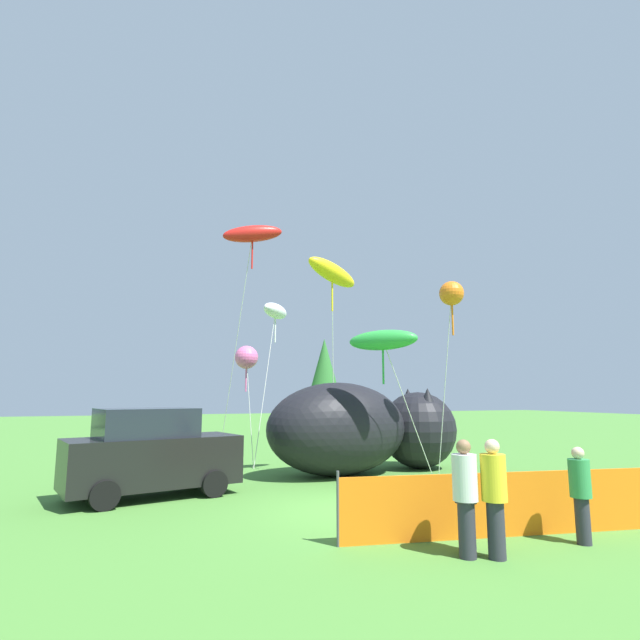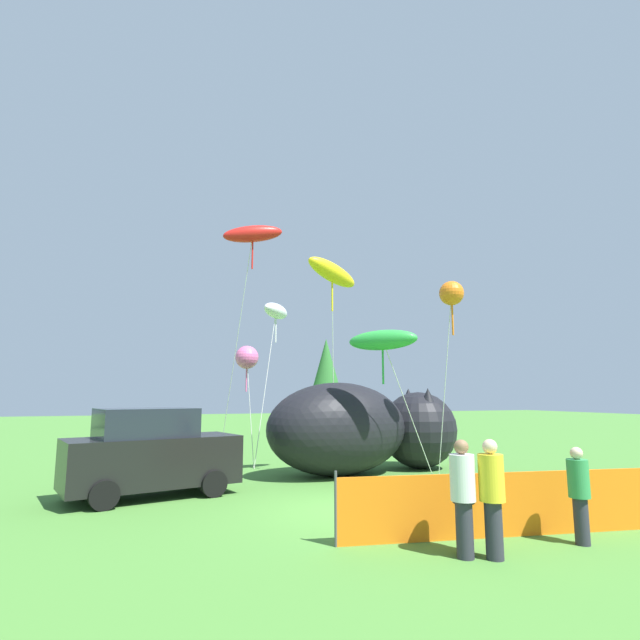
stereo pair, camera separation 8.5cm
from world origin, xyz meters
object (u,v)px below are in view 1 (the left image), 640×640
(kite_red_lizard, at_px, (253,235))
(kite_pink_octopus, at_px, (246,358))
(parked_car, at_px, (151,453))
(spectator_in_red_shirt, at_px, (465,492))
(kite_yellow_hero, at_px, (332,273))
(spectator_in_black_shirt, at_px, (581,491))
(kite_orange_flower, at_px, (451,294))
(folding_chair, at_px, (457,486))
(inflatable_cat, at_px, (362,431))
(kite_white_ghost, at_px, (275,311))
(spectator_in_blue_shirt, at_px, (494,493))
(spectator_in_yellow_shirt, at_px, (465,496))
(kite_green_fish, at_px, (383,340))

(kite_red_lizard, bearing_deg, kite_pink_octopus, 81.82)
(parked_car, height_order, spectator_in_red_shirt, parked_car)
(parked_car, height_order, kite_pink_octopus, kite_pink_octopus)
(kite_yellow_hero, xyz_separation_m, kite_red_lizard, (-2.25, 2.11, 1.73))
(spectator_in_black_shirt, xyz_separation_m, kite_red_lizard, (-3.73, 10.15, 7.41))
(kite_pink_octopus, height_order, kite_orange_flower, kite_orange_flower)
(kite_yellow_hero, xyz_separation_m, kite_orange_flower, (3.04, -2.31, -0.94))
(folding_chair, relative_size, spectator_in_red_shirt, 0.47)
(spectator_in_black_shirt, bearing_deg, inflatable_cat, 91.54)
(kite_yellow_hero, bearing_deg, kite_white_ghost, 98.28)
(spectator_in_blue_shirt, xyz_separation_m, kite_white_ghost, (-0.19, 12.76, 4.97))
(spectator_in_red_shirt, xyz_separation_m, kite_red_lizard, (-1.36, 10.06, 7.31))
(folding_chair, distance_m, spectator_in_yellow_shirt, 3.18)
(spectator_in_red_shirt, distance_m, kite_pink_octopus, 12.20)
(spectator_in_blue_shirt, xyz_separation_m, kite_red_lizard, (-1.77, 10.26, 7.30))
(parked_car, distance_m, inflatable_cat, 6.94)
(spectator_in_blue_shirt, bearing_deg, kite_green_fish, 77.95)
(parked_car, relative_size, spectator_in_black_shirt, 2.75)
(folding_chair, height_order, kite_green_fish, kite_green_fish)
(spectator_in_black_shirt, bearing_deg, folding_chair, 98.81)
(spectator_in_red_shirt, height_order, kite_pink_octopus, kite_pink_octopus)
(spectator_in_yellow_shirt, height_order, kite_orange_flower, kite_orange_flower)
(spectator_in_black_shirt, relative_size, kite_orange_flower, 0.27)
(spectator_in_blue_shirt, distance_m, kite_green_fish, 7.16)
(spectator_in_blue_shirt, relative_size, kite_pink_octopus, 0.42)
(folding_chair, height_order, spectator_in_red_shirt, spectator_in_red_shirt)
(spectator_in_blue_shirt, distance_m, kite_orange_flower, 8.25)
(parked_car, bearing_deg, spectator_in_red_shirt, -70.03)
(kite_pink_octopus, distance_m, kite_green_fish, 6.38)
(kite_green_fish, height_order, kite_orange_flower, kite_orange_flower)
(kite_pink_octopus, distance_m, kite_red_lizard, 4.66)
(spectator_in_red_shirt, relative_size, kite_yellow_hero, 0.26)
(spectator_in_yellow_shirt, xyz_separation_m, kite_white_ghost, (0.03, 12.30, 5.09))
(folding_chair, bearing_deg, spectator_in_red_shirt, 51.67)
(folding_chair, bearing_deg, kite_pink_octopus, -76.46)
(kite_green_fish, bearing_deg, spectator_in_red_shirt, -106.05)
(kite_yellow_hero, xyz_separation_m, kite_white_ghost, (-0.67, 4.61, -0.60))
(kite_green_fish, bearing_deg, kite_pink_octopus, 116.72)
(folding_chair, bearing_deg, kite_white_ghost, -85.36)
(parked_car, bearing_deg, kite_orange_flower, -21.84)
(spectator_in_blue_shirt, bearing_deg, kite_red_lizard, 99.80)
(folding_chair, distance_m, kite_yellow_hero, 7.96)
(spectator_in_red_shirt, relative_size, kite_green_fish, 0.40)
(kite_red_lizard, bearing_deg, kite_white_ghost, 57.70)
(spectator_in_red_shirt, relative_size, kite_red_lizard, 0.21)
(kite_red_lizard, bearing_deg, kite_orange_flower, -39.83)
(kite_orange_flower, bearing_deg, kite_red_lizard, 140.17)
(spectator_in_black_shirt, bearing_deg, parked_car, 135.33)
(spectator_in_red_shirt, distance_m, kite_red_lizard, 12.50)
(spectator_in_yellow_shirt, distance_m, spectator_in_black_shirt, 2.20)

